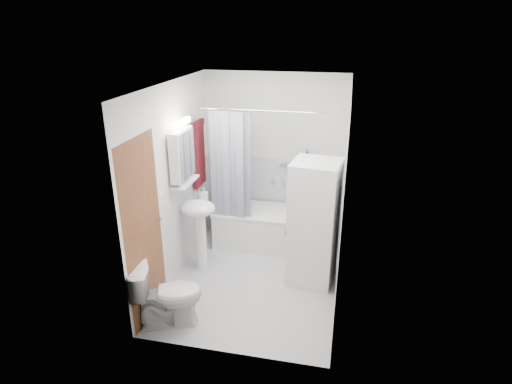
% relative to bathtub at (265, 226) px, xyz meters
% --- Properties ---
extents(floor, '(2.60, 2.60, 0.00)m').
position_rel_bathtub_xyz_m(floor, '(0.05, -0.92, -0.30)').
color(floor, '#B9B9BD').
rests_on(floor, ground).
extents(room_walls, '(2.60, 2.60, 2.60)m').
position_rel_bathtub_xyz_m(room_walls, '(0.05, -0.92, 1.19)').
color(room_walls, white).
rests_on(room_walls, ground).
extents(wainscot, '(1.98, 2.58, 2.58)m').
position_rel_bathtub_xyz_m(wainscot, '(0.05, -0.63, 0.30)').
color(wainscot, white).
rests_on(wainscot, ground).
extents(door, '(0.05, 2.00, 2.00)m').
position_rel_bathtub_xyz_m(door, '(-0.90, -1.47, 0.70)').
color(door, brown).
rests_on(door, ground).
extents(bathtub, '(1.41, 0.67, 0.54)m').
position_rel_bathtub_xyz_m(bathtub, '(0.00, 0.00, 0.00)').
color(bathtub, white).
rests_on(bathtub, ground).
extents(tub_spout, '(0.04, 0.12, 0.04)m').
position_rel_bathtub_xyz_m(tub_spout, '(0.20, 0.33, 0.56)').
color(tub_spout, silver).
rests_on(tub_spout, room_walls).
extents(curtain_rod, '(1.59, 0.02, 0.02)m').
position_rel_bathtub_xyz_m(curtain_rod, '(0.00, -0.27, 1.70)').
color(curtain_rod, silver).
rests_on(curtain_rod, room_walls).
extents(shower_curtain, '(0.55, 0.02, 1.45)m').
position_rel_bathtub_xyz_m(shower_curtain, '(-0.42, -0.27, 0.95)').
color(shower_curtain, '#141E49').
rests_on(shower_curtain, curtain_rod).
extents(sink, '(0.44, 0.37, 1.04)m').
position_rel_bathtub_xyz_m(sink, '(-0.70, -0.78, 0.41)').
color(sink, white).
rests_on(sink, ground).
extents(medicine_cabinet, '(0.13, 0.50, 0.71)m').
position_rel_bathtub_xyz_m(medicine_cabinet, '(-0.85, -0.82, 1.27)').
color(medicine_cabinet, white).
rests_on(medicine_cabinet, room_walls).
extents(shelf, '(0.18, 0.54, 0.02)m').
position_rel_bathtub_xyz_m(shelf, '(-0.84, -0.82, 0.90)').
color(shelf, silver).
rests_on(shelf, room_walls).
extents(shower_caddy, '(0.22, 0.06, 0.02)m').
position_rel_bathtub_xyz_m(shower_caddy, '(0.25, 0.32, 0.85)').
color(shower_caddy, silver).
rests_on(shower_caddy, room_walls).
extents(towel, '(0.07, 0.38, 0.91)m').
position_rel_bathtub_xyz_m(towel, '(-0.89, -0.17, 1.09)').
color(towel, '#501222').
rests_on(towel, room_walls).
extents(washer_dryer, '(0.62, 0.61, 1.54)m').
position_rel_bathtub_xyz_m(washer_dryer, '(0.73, -0.74, 0.47)').
color(washer_dryer, white).
rests_on(washer_dryer, ground).
extents(toilet, '(0.82, 0.64, 0.71)m').
position_rel_bathtub_xyz_m(toilet, '(-0.67, -1.92, 0.06)').
color(toilet, white).
rests_on(toilet, ground).
extents(soap_pump, '(0.08, 0.17, 0.08)m').
position_rel_bathtub_xyz_m(soap_pump, '(-0.66, -0.67, 0.65)').
color(soap_pump, gray).
rests_on(soap_pump, sink).
extents(shelf_bottle, '(0.07, 0.18, 0.07)m').
position_rel_bathtub_xyz_m(shelf_bottle, '(-0.84, -0.97, 0.95)').
color(shelf_bottle, gray).
rests_on(shelf_bottle, shelf).
extents(shelf_cup, '(0.10, 0.09, 0.10)m').
position_rel_bathtub_xyz_m(shelf_cup, '(-0.84, -0.70, 0.97)').
color(shelf_cup, gray).
rests_on(shelf_cup, shelf).
extents(shampoo_a, '(0.13, 0.17, 0.13)m').
position_rel_bathtub_xyz_m(shampoo_a, '(0.40, 0.32, 0.93)').
color(shampoo_a, gray).
rests_on(shampoo_a, shower_caddy).
extents(shampoo_b, '(0.08, 0.21, 0.08)m').
position_rel_bathtub_xyz_m(shampoo_b, '(0.52, 0.32, 0.90)').
color(shampoo_b, navy).
rests_on(shampoo_b, shower_caddy).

